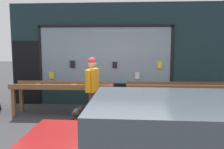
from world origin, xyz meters
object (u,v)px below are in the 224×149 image
at_px(display_table_left, 63,89).
at_px(small_dog, 78,112).
at_px(person_browsing, 92,84).
at_px(display_table_right, 179,90).

xyz_separation_m(display_table_left, small_dog, (0.58, -0.74, -0.47)).
bearing_deg(display_table_left, person_browsing, -33.49).
bearing_deg(small_dog, person_browsing, -58.46).
relative_size(display_table_left, person_browsing, 1.72).
distance_m(display_table_right, person_browsing, 2.39).
height_order(person_browsing, small_dog, person_browsing).
distance_m(display_table_left, person_browsing, 1.16).
bearing_deg(display_table_right, small_dog, -164.63).
xyz_separation_m(display_table_left, person_browsing, (0.95, -0.63, 0.24)).
relative_size(display_table_left, small_dog, 4.96).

